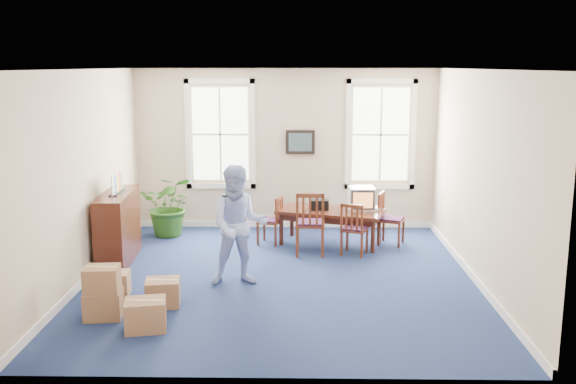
{
  "coord_description": "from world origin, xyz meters",
  "views": [
    {
      "loc": [
        0.27,
        -9.53,
        3.26
      ],
      "look_at": [
        0.1,
        0.6,
        1.25
      ],
      "focal_mm": 40.0,
      "sensor_mm": 36.0,
      "label": 1
    }
  ],
  "objects_px": {
    "chair_near_left": "(310,223)",
    "credenza": "(118,225)",
    "cardboard_boxes": "(119,289)",
    "potted_plant": "(170,206)",
    "crt_tv": "(361,198)",
    "man": "(239,226)",
    "conference_table": "(330,227)"
  },
  "relations": [
    {
      "from": "credenza",
      "to": "cardboard_boxes",
      "type": "xyz_separation_m",
      "value": [
        0.65,
        -2.36,
        -0.26
      ]
    },
    {
      "from": "crt_tv",
      "to": "chair_near_left",
      "type": "xyz_separation_m",
      "value": [
        -0.95,
        -0.69,
        -0.29
      ]
    },
    {
      "from": "conference_table",
      "to": "crt_tv",
      "type": "distance_m",
      "value": 0.78
    },
    {
      "from": "conference_table",
      "to": "chair_near_left",
      "type": "xyz_separation_m",
      "value": [
        -0.39,
        -0.65,
        0.24
      ]
    },
    {
      "from": "man",
      "to": "conference_table",
      "type": "bearing_deg",
      "value": 48.87
    },
    {
      "from": "conference_table",
      "to": "potted_plant",
      "type": "height_order",
      "value": "potted_plant"
    },
    {
      "from": "potted_plant",
      "to": "chair_near_left",
      "type": "bearing_deg",
      "value": -24.15
    },
    {
      "from": "conference_table",
      "to": "credenza",
      "type": "relative_size",
      "value": 1.19
    },
    {
      "from": "cardboard_boxes",
      "to": "conference_table",
      "type": "bearing_deg",
      "value": 49.82
    },
    {
      "from": "man",
      "to": "cardboard_boxes",
      "type": "distance_m",
      "value": 2.03
    },
    {
      "from": "crt_tv",
      "to": "cardboard_boxes",
      "type": "height_order",
      "value": "crt_tv"
    },
    {
      "from": "chair_near_left",
      "to": "cardboard_boxes",
      "type": "bearing_deg",
      "value": 49.56
    },
    {
      "from": "cardboard_boxes",
      "to": "potted_plant",
      "type": "bearing_deg",
      "value": 91.68
    },
    {
      "from": "crt_tv",
      "to": "credenza",
      "type": "bearing_deg",
      "value": -166.38
    },
    {
      "from": "crt_tv",
      "to": "chair_near_left",
      "type": "height_order",
      "value": "chair_near_left"
    },
    {
      "from": "crt_tv",
      "to": "man",
      "type": "bearing_deg",
      "value": -134.15
    },
    {
      "from": "conference_table",
      "to": "man",
      "type": "height_order",
      "value": "man"
    },
    {
      "from": "crt_tv",
      "to": "potted_plant",
      "type": "distance_m",
      "value": 3.68
    },
    {
      "from": "conference_table",
      "to": "crt_tv",
      "type": "xyz_separation_m",
      "value": [
        0.56,
        0.04,
        0.53
      ]
    },
    {
      "from": "man",
      "to": "potted_plant",
      "type": "height_order",
      "value": "man"
    },
    {
      "from": "conference_table",
      "to": "man",
      "type": "xyz_separation_m",
      "value": [
        -1.48,
        -2.23,
        0.59
      ]
    },
    {
      "from": "crt_tv",
      "to": "cardboard_boxes",
      "type": "bearing_deg",
      "value": -137.06
    },
    {
      "from": "cardboard_boxes",
      "to": "credenza",
      "type": "bearing_deg",
      "value": 105.46
    },
    {
      "from": "crt_tv",
      "to": "cardboard_boxes",
      "type": "xyz_separation_m",
      "value": [
        -3.52,
        -3.55,
        -0.49
      ]
    },
    {
      "from": "man",
      "to": "potted_plant",
      "type": "distance_m",
      "value": 3.23
    },
    {
      "from": "crt_tv",
      "to": "chair_near_left",
      "type": "relative_size",
      "value": 0.45
    },
    {
      "from": "chair_near_left",
      "to": "potted_plant",
      "type": "relative_size",
      "value": 0.95
    },
    {
      "from": "potted_plant",
      "to": "credenza",
      "type": "bearing_deg",
      "value": -107.37
    },
    {
      "from": "credenza",
      "to": "potted_plant",
      "type": "height_order",
      "value": "credenza"
    },
    {
      "from": "crt_tv",
      "to": "cardboard_boxes",
      "type": "distance_m",
      "value": 5.02
    },
    {
      "from": "man",
      "to": "potted_plant",
      "type": "bearing_deg",
      "value": 112.21
    },
    {
      "from": "chair_near_left",
      "to": "credenza",
      "type": "height_order",
      "value": "credenza"
    }
  ]
}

